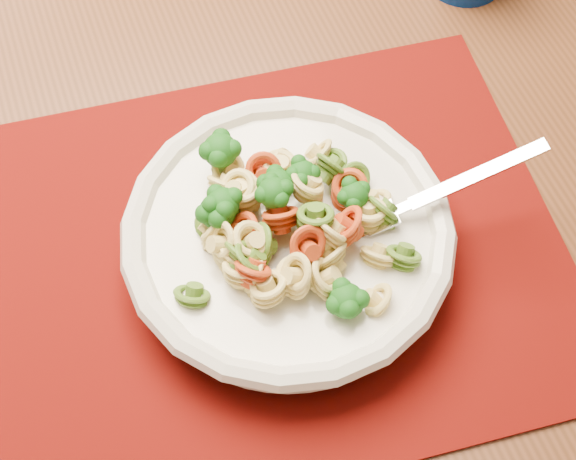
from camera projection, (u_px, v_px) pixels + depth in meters
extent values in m
cube|color=#53301B|center=(52.00, 122.00, 1.64)|extent=(4.00, 4.00, 0.01)
cube|color=#562E18|center=(257.00, 191.00, 0.71)|extent=(1.52, 1.05, 0.04)
cube|color=#562E18|center=(558.00, 4.00, 1.33)|extent=(0.08, 0.08, 0.69)
cube|color=#500A03|center=(264.00, 256.00, 0.65)|extent=(0.49, 0.38, 0.00)
cylinder|color=silver|center=(288.00, 252.00, 0.65)|extent=(0.11, 0.11, 0.01)
cylinder|color=silver|center=(288.00, 240.00, 0.63)|extent=(0.24, 0.24, 0.03)
torus|color=silver|center=(288.00, 231.00, 0.62)|extent=(0.26, 0.26, 0.02)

